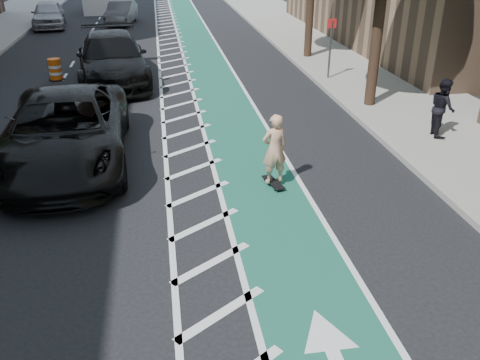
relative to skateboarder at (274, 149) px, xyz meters
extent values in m
plane|color=black|center=(-3.31, -2.95, -0.96)|extent=(120.00, 120.00, 0.00)
cube|color=#185749|center=(-0.31, 7.05, -0.95)|extent=(2.00, 90.00, 0.01)
cube|color=silver|center=(-1.81, 7.05, -0.95)|extent=(1.40, 90.00, 0.01)
cube|color=gray|center=(6.19, 7.05, -0.88)|extent=(5.00, 90.00, 0.15)
cube|color=gray|center=(3.74, 7.05, -0.88)|extent=(0.12, 90.00, 0.16)
cylinder|color=#382619|center=(4.59, 5.05, 1.24)|extent=(0.36, 0.36, 4.40)
cylinder|color=#382619|center=(4.59, 13.05, 1.24)|extent=(0.36, 0.36, 4.40)
cylinder|color=#4C4C4C|center=(4.29, 9.05, 0.24)|extent=(0.08, 0.08, 2.40)
cube|color=red|center=(4.29, 9.05, 1.34)|extent=(0.35, 0.02, 0.35)
cube|color=black|center=(0.00, 0.00, -0.86)|extent=(0.42, 0.86, 0.03)
cylinder|color=black|center=(-0.15, 0.25, -0.93)|extent=(0.05, 0.07, 0.06)
cylinder|color=black|center=(0.02, 0.29, -0.93)|extent=(0.05, 0.07, 0.06)
cylinder|color=black|center=(-0.02, -0.29, -0.93)|extent=(0.05, 0.07, 0.06)
cylinder|color=black|center=(0.15, -0.25, -0.93)|extent=(0.05, 0.07, 0.06)
imported|color=tan|center=(0.00, 0.00, 0.00)|extent=(0.70, 0.54, 1.69)
imported|color=black|center=(-5.02, 2.16, -0.04)|extent=(3.23, 6.69, 1.84)
imported|color=black|center=(-4.37, 10.32, -0.01)|extent=(3.36, 6.81, 1.90)
imported|color=#AAAAAF|center=(-9.31, 24.70, -0.14)|extent=(2.51, 5.00, 1.63)
imported|color=#505055|center=(-4.77, 25.40, -0.24)|extent=(2.10, 4.55, 1.45)
imported|color=black|center=(5.42, 2.21, 0.03)|extent=(0.76, 0.91, 1.68)
cube|color=white|center=(-6.81, 30.12, -0.23)|extent=(2.02, 1.65, 1.45)
cylinder|color=black|center=(-7.65, 29.69, -0.62)|extent=(0.28, 0.69, 0.68)
cylinder|color=black|center=(-5.92, 29.79, -0.62)|extent=(0.28, 0.69, 0.68)
cylinder|color=black|center=(-7.86, 33.16, -0.62)|extent=(0.28, 0.69, 0.68)
cylinder|color=black|center=(-6.12, 33.26, -0.62)|extent=(0.28, 0.69, 0.68)
cylinder|color=#DE430B|center=(-5.51, 0.05, -0.48)|extent=(0.55, 0.55, 0.95)
cylinder|color=silver|center=(-5.51, 0.05, -0.64)|extent=(0.56, 0.56, 0.13)
cylinder|color=silver|center=(-5.51, 0.05, -0.35)|extent=(0.56, 0.56, 0.13)
cylinder|color=black|center=(-5.51, 0.05, -0.94)|extent=(0.70, 0.70, 0.04)
cylinder|color=#E8580C|center=(-6.76, 11.05, -0.52)|extent=(0.51, 0.51, 0.87)
cylinder|color=silver|center=(-6.76, 11.05, -0.67)|extent=(0.52, 0.52, 0.12)
cylinder|color=silver|center=(-6.76, 11.05, -0.40)|extent=(0.52, 0.52, 0.12)
cylinder|color=black|center=(-6.76, 11.05, -0.94)|extent=(0.64, 0.64, 0.04)
cylinder|color=#D5500B|center=(-5.72, 15.92, -0.50)|extent=(0.53, 0.53, 0.92)
cylinder|color=silver|center=(-5.72, 15.92, -0.65)|extent=(0.54, 0.54, 0.12)
cylinder|color=silver|center=(-5.72, 15.92, -0.37)|extent=(0.54, 0.54, 0.12)
cylinder|color=black|center=(-5.72, 15.92, -0.94)|extent=(0.67, 0.67, 0.04)
camera|label=1|loc=(-2.51, -10.67, 4.52)|focal=38.00mm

